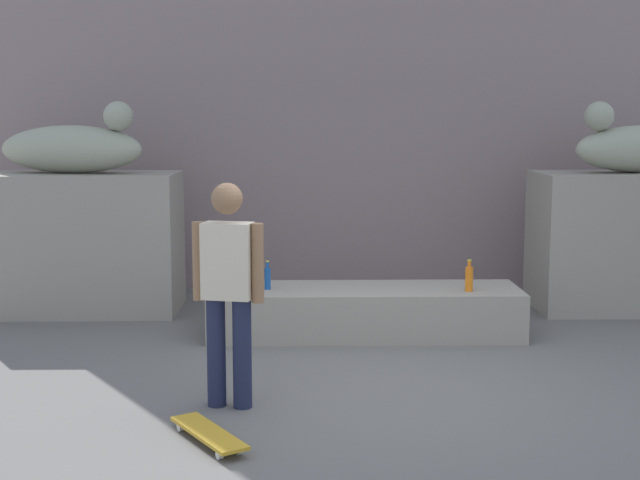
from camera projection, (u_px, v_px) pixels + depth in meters
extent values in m
plane|color=#605E5B|center=(380.00, 391.00, 7.03)|extent=(40.00, 40.00, 0.00)
cube|color=gray|center=(351.00, 61.00, 11.19)|extent=(9.63, 0.60, 5.65)
cube|color=gray|center=(75.00, 243.00, 9.84)|extent=(2.27, 1.11, 1.53)
cube|color=gray|center=(638.00, 241.00, 9.95)|extent=(2.27, 1.11, 1.53)
ellipsoid|color=#9CA089|center=(71.00, 149.00, 9.70)|extent=(1.67, 0.83, 0.52)
sphere|color=#9CA089|center=(118.00, 116.00, 9.56)|extent=(0.32, 0.32, 0.32)
sphere|color=#9CA089|center=(599.00, 116.00, 9.63)|extent=(0.32, 0.32, 0.32)
cube|color=gray|center=(365.00, 311.00, 8.80)|extent=(3.05, 0.89, 0.47)
cylinder|color=#1E233F|center=(242.00, 354.00, 6.58)|extent=(0.14, 0.14, 0.82)
cylinder|color=#1E233F|center=(216.00, 352.00, 6.62)|extent=(0.14, 0.14, 0.82)
cube|color=beige|center=(228.00, 261.00, 6.50)|extent=(0.40, 0.28, 0.56)
sphere|color=#8C6647|center=(227.00, 199.00, 6.44)|extent=(0.23, 0.23, 0.23)
cylinder|color=#8C6647|center=(258.00, 263.00, 6.46)|extent=(0.09, 0.09, 0.58)
cylinder|color=#8C6647|center=(199.00, 261.00, 6.55)|extent=(0.09, 0.09, 0.58)
cube|color=gold|center=(209.00, 433.00, 5.91)|extent=(0.59, 0.79, 0.02)
cylinder|color=white|center=(180.00, 427.00, 6.12)|extent=(0.06, 0.06, 0.06)
cylinder|color=white|center=(199.00, 424.00, 6.20)|extent=(0.06, 0.06, 0.06)
cylinder|color=white|center=(219.00, 455.00, 5.62)|extent=(0.06, 0.06, 0.06)
cylinder|color=white|center=(239.00, 450.00, 5.70)|extent=(0.06, 0.06, 0.06)
cylinder|color=#194C99|center=(268.00, 279.00, 8.69)|extent=(0.06, 0.06, 0.21)
cylinder|color=#194C99|center=(267.00, 265.00, 8.67)|extent=(0.03, 0.03, 0.06)
cylinder|color=yellow|center=(267.00, 261.00, 8.67)|extent=(0.03, 0.03, 0.01)
cylinder|color=#593314|center=(238.00, 282.00, 8.50)|extent=(0.08, 0.08, 0.23)
cylinder|color=#593314|center=(238.00, 267.00, 8.48)|extent=(0.04, 0.04, 0.06)
cylinder|color=yellow|center=(238.00, 263.00, 8.47)|extent=(0.04, 0.04, 0.01)
cylinder|color=silver|center=(229.00, 270.00, 9.07)|extent=(0.08, 0.08, 0.24)
cylinder|color=silver|center=(229.00, 255.00, 9.05)|extent=(0.03, 0.03, 0.06)
cylinder|color=yellow|center=(229.00, 252.00, 9.05)|extent=(0.04, 0.04, 0.01)
cylinder|color=orange|center=(469.00, 279.00, 8.60)|extent=(0.08, 0.08, 0.24)
cylinder|color=orange|center=(469.00, 264.00, 8.58)|extent=(0.03, 0.03, 0.06)
cylinder|color=yellow|center=(469.00, 260.00, 8.57)|extent=(0.04, 0.04, 0.01)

